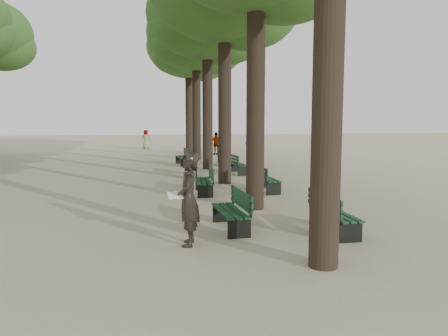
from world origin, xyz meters
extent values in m
plane|color=tan|center=(0.00, 0.00, 0.00)|extent=(120.00, 120.00, 0.00)
cylinder|color=#33261C|center=(1.50, -2.00, 3.75)|extent=(0.52, 0.52, 7.50)
cylinder|color=#33261C|center=(1.50, 3.00, 3.75)|extent=(0.52, 0.52, 7.50)
cylinder|color=#33261C|center=(1.50, 8.00, 3.75)|extent=(0.52, 0.52, 7.50)
cylinder|color=#33261C|center=(1.50, 13.00, 3.75)|extent=(0.52, 0.52, 7.50)
ellipsoid|color=#264F1B|center=(1.50, 13.00, 7.70)|extent=(6.00, 6.00, 4.50)
cylinder|color=#33261C|center=(1.50, 18.00, 3.75)|extent=(0.52, 0.52, 7.50)
ellipsoid|color=#264F1B|center=(1.50, 18.00, 7.70)|extent=(6.00, 6.00, 4.50)
cylinder|color=#33261C|center=(1.50, 23.00, 3.75)|extent=(0.52, 0.52, 7.50)
ellipsoid|color=#264F1B|center=(1.50, 23.00, 7.70)|extent=(6.00, 6.00, 4.50)
cube|color=black|center=(0.35, 0.80, 0.23)|extent=(0.63, 1.83, 0.45)
cube|color=black|center=(0.35, 0.80, 0.45)|extent=(0.65, 1.83, 0.04)
cube|color=black|center=(0.63, 0.81, 0.72)|extent=(0.15, 1.80, 0.40)
cube|color=black|center=(0.35, 5.72, 0.23)|extent=(0.64, 1.83, 0.45)
cube|color=black|center=(0.35, 5.72, 0.45)|extent=(0.66, 1.83, 0.04)
cube|color=black|center=(0.63, 5.70, 0.72)|extent=(0.16, 1.80, 0.40)
cube|color=black|center=(0.35, 10.52, 0.23)|extent=(0.64, 1.83, 0.45)
cube|color=black|center=(0.35, 10.52, 0.45)|extent=(0.66, 1.83, 0.04)
cube|color=black|center=(0.63, 10.50, 0.72)|extent=(0.16, 1.80, 0.40)
cube|color=black|center=(0.35, 15.10, 0.23)|extent=(0.70, 1.84, 0.45)
cube|color=black|center=(0.35, 15.10, 0.45)|extent=(0.72, 1.84, 0.04)
cube|color=black|center=(0.63, 15.13, 0.72)|extent=(0.22, 1.80, 0.40)
cube|color=black|center=(2.65, 0.08, 0.23)|extent=(0.55, 1.81, 0.45)
cube|color=black|center=(2.65, 0.08, 0.45)|extent=(0.57, 1.81, 0.04)
cube|color=black|center=(2.37, 0.08, 0.72)|extent=(0.07, 1.80, 0.40)
cube|color=black|center=(2.65, 5.84, 0.23)|extent=(0.61, 1.82, 0.45)
cube|color=black|center=(2.65, 5.84, 0.45)|extent=(0.63, 1.82, 0.04)
cube|color=black|center=(2.37, 5.83, 0.72)|extent=(0.13, 1.80, 0.40)
cube|color=black|center=(2.65, 10.82, 0.23)|extent=(0.70, 1.84, 0.45)
cube|color=black|center=(2.65, 10.82, 0.45)|extent=(0.72, 1.85, 0.04)
cube|color=black|center=(2.37, 10.79, 0.72)|extent=(0.22, 1.79, 0.40)
cube|color=black|center=(2.65, 15.11, 0.23)|extent=(0.75, 1.85, 0.45)
cube|color=black|center=(2.65, 15.11, 0.45)|extent=(0.77, 1.85, 0.04)
cube|color=black|center=(2.37, 15.15, 0.72)|extent=(0.27, 1.79, 0.40)
imported|color=black|center=(-0.71, -0.29, 0.96)|extent=(0.48, 0.81, 1.92)
cube|color=white|center=(-0.96, -0.29, 1.05)|extent=(0.37, 0.29, 0.12)
imported|color=#262628|center=(3.28, 21.52, 0.81)|extent=(1.00, 0.57, 1.61)
imported|color=#262628|center=(-1.67, 28.77, 0.80)|extent=(0.82, 0.40, 1.61)
imported|color=#262628|center=(6.67, 24.96, 0.79)|extent=(1.07, 0.68, 1.59)
camera|label=1|loc=(-1.50, -9.03, 2.60)|focal=35.00mm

